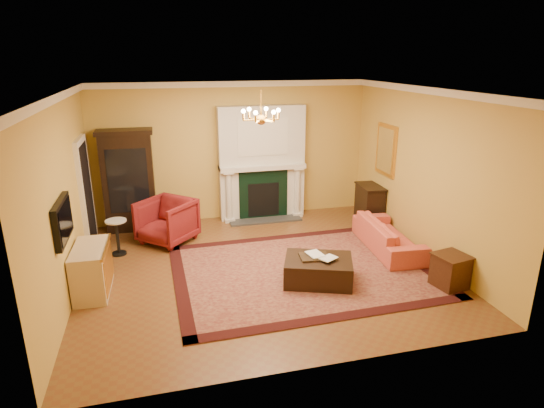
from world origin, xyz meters
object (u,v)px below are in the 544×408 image
object	(u,v)px
end_table	(450,272)
console_table	(369,205)
pedestal_table	(117,235)
coral_sofa	(389,231)
wingback_armchair	(167,219)
china_cabinet	(129,183)
commode	(92,270)
leather_ottoman	(318,270)

from	to	relation	value
end_table	console_table	xyz separation A→B (m)	(0.06, 3.01, 0.15)
pedestal_table	coral_sofa	bearing A→B (deg)	-11.62
wingback_armchair	end_table	bearing A→B (deg)	8.31
china_cabinet	pedestal_table	size ratio (longest dim) A/B	2.99
commode	end_table	xyz separation A→B (m)	(5.45, -1.22, -0.12)
china_cabinet	leather_ottoman	xyz separation A→B (m)	(2.99, -3.24, -0.79)
coral_sofa	end_table	bearing A→B (deg)	-167.34
wingback_armchair	end_table	xyz separation A→B (m)	(4.26, -3.00, -0.21)
coral_sofa	leather_ottoman	size ratio (longest dim) A/B	1.79
wingback_armchair	end_table	world-z (taller)	wingback_armchair
wingback_armchair	end_table	size ratio (longest dim) A/B	1.82
leather_ottoman	commode	bearing A→B (deg)	-168.79
end_table	console_table	size ratio (longest dim) A/B	0.64
pedestal_table	end_table	bearing A→B (deg)	-26.72
wingback_armchair	console_table	bearing A→B (deg)	43.67
commode	console_table	world-z (taller)	console_table
china_cabinet	end_table	distance (m)	6.35
commode	leather_ottoman	xyz separation A→B (m)	(3.48, -0.56, -0.16)
pedestal_table	console_table	xyz separation A→B (m)	(5.22, 0.41, 0.02)
commode	end_table	bearing A→B (deg)	-11.08
wingback_armchair	commode	bearing A→B (deg)	-80.45
coral_sofa	console_table	world-z (taller)	console_table
china_cabinet	leather_ottoman	bearing A→B (deg)	-46.43
leather_ottoman	end_table	bearing A→B (deg)	1.79
china_cabinet	console_table	size ratio (longest dim) A/B	2.48
pedestal_table	end_table	xyz separation A→B (m)	(5.16, -2.60, -0.13)
china_cabinet	pedestal_table	xyz separation A→B (m)	(-0.21, -1.30, -0.62)
china_cabinet	commode	size ratio (longest dim) A/B	2.00
commode	wingback_armchair	bearing A→B (deg)	57.70
commode	console_table	xyz separation A→B (m)	(5.51, 1.79, 0.03)
china_cabinet	coral_sofa	xyz separation A→B (m)	(4.72, -2.32, -0.64)
console_table	china_cabinet	bearing A→B (deg)	173.98
coral_sofa	end_table	xyz separation A→B (m)	(0.23, -1.59, -0.11)
commode	leather_ottoman	bearing A→B (deg)	-7.60
wingback_armchair	end_table	distance (m)	5.21
china_cabinet	coral_sofa	world-z (taller)	china_cabinet
wingback_armchair	coral_sofa	distance (m)	4.27
wingback_armchair	leather_ottoman	world-z (taller)	wingback_armchair
pedestal_table	china_cabinet	bearing A→B (deg)	80.74
leather_ottoman	china_cabinet	bearing A→B (deg)	153.04
china_cabinet	coral_sofa	bearing A→B (deg)	-25.23
coral_sofa	end_table	distance (m)	1.61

